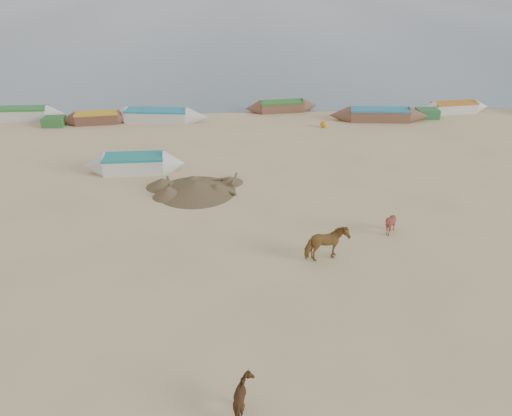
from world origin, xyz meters
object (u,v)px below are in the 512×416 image
(calf_front, at_px, (390,224))
(calf_right, at_px, (245,399))
(cow_adult, at_px, (326,244))
(near_canoe, at_px, (134,164))

(calf_front, relative_size, calf_right, 1.01)
(cow_adult, distance_m, near_canoe, 12.71)
(calf_front, bearing_deg, cow_adult, -71.24)
(calf_front, distance_m, calf_right, 10.83)
(cow_adult, xyz_separation_m, calf_right, (-3.29, -7.02, -0.21))
(cow_adult, bearing_deg, calf_front, -75.53)
(cow_adult, relative_size, calf_right, 1.69)
(calf_front, height_order, calf_right, calf_front)
(cow_adult, bearing_deg, calf_right, 138.12)
(calf_front, bearing_deg, near_canoe, -135.15)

